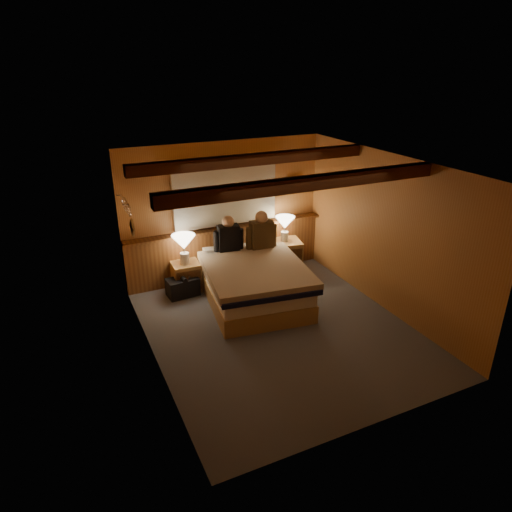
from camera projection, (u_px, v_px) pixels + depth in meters
floor at (279, 329)px, 6.65m from camera, size 4.20×4.20×0.00m
ceiling at (283, 165)px, 5.70m from camera, size 4.20×4.20×0.00m
wall_back at (224, 211)px, 7.92m from camera, size 3.60×0.00×3.60m
wall_left at (148, 278)px, 5.47m from camera, size 0.00×4.20×4.20m
wall_right at (386, 234)px, 6.87m from camera, size 0.00×4.20×4.20m
wall_front at (382, 330)px, 4.42m from camera, size 3.60×0.00×3.60m
wainscot at (227, 250)px, 8.15m from camera, size 3.60×0.23×0.94m
curtain_window at (225, 194)px, 7.73m from camera, size 2.18×0.09×1.11m
ceiling_beams at (277, 170)px, 5.86m from camera, size 3.60×1.65×0.16m
coat_rail at (127, 205)px, 6.63m from camera, size 0.05×0.55×0.24m
framed_print at (294, 183)px, 8.29m from camera, size 0.30×0.04×0.25m
bed at (254, 282)px, 7.28m from camera, size 1.75×2.13×0.67m
nightstand_left at (186, 277)px, 7.70m from camera, size 0.47×0.42×0.50m
nightstand_right at (285, 256)px, 8.36m from camera, size 0.63×0.59×0.60m
lamp_left at (184, 244)px, 7.44m from camera, size 0.39×0.39×0.51m
lamp_right at (285, 224)px, 8.13m from camera, size 0.35×0.35×0.46m
person_left at (228, 236)px, 7.60m from camera, size 0.51×0.25×0.63m
person_right at (261, 232)px, 7.70m from camera, size 0.55×0.24×0.67m
duffel_bag at (183, 287)px, 7.55m from camera, size 0.53×0.34×0.37m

